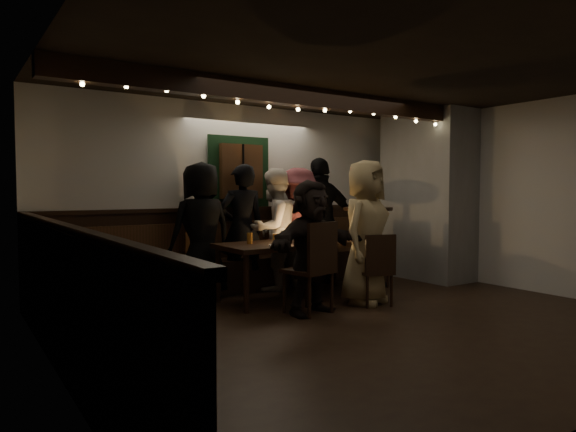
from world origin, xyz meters
TOP-DOWN VIEW (x-y plane):
  - room at (1.07, 1.42)m, footprint 6.02×5.01m
  - dining_table at (0.07, 1.40)m, footprint 2.04×0.87m
  - chair_near_left at (-0.26, 0.56)m, footprint 0.56×0.56m
  - chair_near_right at (0.59, 0.47)m, footprint 0.49×0.49m
  - chair_end at (1.35, 1.46)m, footprint 0.49×0.49m
  - high_top at (1.43, 1.54)m, footprint 0.72×0.72m
  - person_a at (-0.95, 2.09)m, footprint 0.89×0.62m
  - person_b at (-0.33, 2.12)m, footprint 0.70×0.53m
  - person_c at (0.12, 2.02)m, footprint 0.96×0.84m
  - person_d at (0.54, 2.04)m, footprint 1.16×0.75m
  - person_e at (0.95, 2.03)m, footprint 1.16×0.67m
  - person_f at (-0.27, 0.62)m, footprint 1.46×0.69m
  - person_g at (0.59, 0.68)m, footprint 1.01×0.86m

SIDE VIEW (x-z plane):
  - chair_near_right at x=0.59m, z-range 0.05..0.92m
  - chair_end at x=1.35m, z-range 0.06..0.93m
  - chair_near_left at x=-0.26m, z-range 0.07..1.11m
  - dining_table at x=0.07m, z-range 0.22..1.11m
  - high_top at x=1.43m, z-range 0.15..1.29m
  - person_f at x=-0.27m, z-range 0.00..1.51m
  - person_c at x=0.12m, z-range 0.00..1.69m
  - person_d at x=0.54m, z-range 0.00..1.71m
  - person_b at x=-0.33m, z-range 0.00..1.74m
  - person_a at x=-0.95m, z-range 0.00..1.75m
  - person_g at x=0.59m, z-range 0.00..1.76m
  - person_e at x=0.95m, z-range 0.00..1.87m
  - room at x=1.07m, z-range -0.24..2.38m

